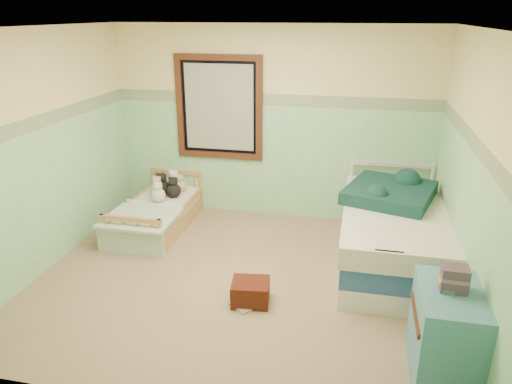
% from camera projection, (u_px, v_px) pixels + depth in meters
% --- Properties ---
extents(floor, '(4.20, 3.60, 0.02)m').
position_uv_depth(floor, '(239.00, 280.00, 5.04)').
color(floor, '#977658').
rests_on(floor, ground).
extents(ceiling, '(4.20, 3.60, 0.02)m').
position_uv_depth(ceiling, '(236.00, 26.00, 4.16)').
color(ceiling, white).
rests_on(ceiling, wall_back).
extents(wall_back, '(4.20, 0.04, 2.50)m').
position_uv_depth(wall_back, '(272.00, 125.00, 6.25)').
color(wall_back, '#DBD288').
rests_on(wall_back, floor).
extents(wall_front, '(4.20, 0.04, 2.50)m').
position_uv_depth(wall_front, '(165.00, 251.00, 2.95)').
color(wall_front, '#DBD288').
rests_on(wall_front, floor).
extents(wall_left, '(0.04, 3.60, 2.50)m').
position_uv_depth(wall_left, '(43.00, 153.00, 5.02)').
color(wall_left, '#DBD288').
rests_on(wall_left, floor).
extents(wall_right, '(0.04, 3.60, 2.50)m').
position_uv_depth(wall_right, '(471.00, 181.00, 4.18)').
color(wall_right, '#DBD288').
rests_on(wall_right, floor).
extents(wainscot_mint, '(4.20, 0.01, 1.50)m').
position_uv_depth(wainscot_mint, '(271.00, 162.00, 6.41)').
color(wainscot_mint, '#7BBC7C').
rests_on(wainscot_mint, floor).
extents(border_strip, '(4.20, 0.01, 0.15)m').
position_uv_depth(border_strip, '(272.00, 100.00, 6.12)').
color(border_strip, '#39673C').
rests_on(border_strip, wall_back).
extents(window_frame, '(1.16, 0.06, 1.36)m').
position_uv_depth(window_frame, '(219.00, 108.00, 6.28)').
color(window_frame, '#431F14').
rests_on(window_frame, wall_back).
extents(window_blinds, '(0.92, 0.01, 1.12)m').
position_uv_depth(window_blinds, '(219.00, 108.00, 6.29)').
color(window_blinds, '#B1B0A9').
rests_on(window_blinds, window_frame).
extents(toddler_bed_frame, '(0.76, 1.52, 0.20)m').
position_uv_depth(toddler_bed_frame, '(158.00, 220.00, 6.24)').
color(toddler_bed_frame, '#B77E4B').
rests_on(toddler_bed_frame, floor).
extents(toddler_mattress, '(0.70, 1.46, 0.12)m').
position_uv_depth(toddler_mattress, '(157.00, 209.00, 6.18)').
color(toddler_mattress, silver).
rests_on(toddler_mattress, toddler_bed_frame).
extents(patchwork_quilt, '(0.83, 0.76, 0.03)m').
position_uv_depth(patchwork_quilt, '(140.00, 218.00, 5.72)').
color(patchwork_quilt, '#84B5D5').
rests_on(patchwork_quilt, toddler_mattress).
extents(plush_bed_brown, '(0.19, 0.19, 0.19)m').
position_uv_depth(plush_bed_brown, '(160.00, 184.00, 6.61)').
color(plush_bed_brown, brown).
rests_on(plush_bed_brown, toddler_mattress).
extents(plush_bed_white, '(0.21, 0.21, 0.21)m').
position_uv_depth(plush_bed_white, '(174.00, 184.00, 6.57)').
color(plush_bed_white, silver).
rests_on(plush_bed_white, toddler_mattress).
extents(plush_bed_tan, '(0.19, 0.19, 0.19)m').
position_uv_depth(plush_bed_tan, '(157.00, 189.00, 6.40)').
color(plush_bed_tan, '#CCB38C').
rests_on(plush_bed_tan, toddler_mattress).
extents(plush_bed_dark, '(0.19, 0.19, 0.19)m').
position_uv_depth(plush_bed_dark, '(174.00, 190.00, 6.36)').
color(plush_bed_dark, black).
rests_on(plush_bed_dark, toddler_mattress).
extents(plush_floor_cream, '(0.23, 0.23, 0.23)m').
position_uv_depth(plush_floor_cream, '(133.00, 215.00, 6.33)').
color(plush_floor_cream, beige).
rests_on(plush_floor_cream, floor).
extents(plush_floor_tan, '(0.24, 0.24, 0.24)m').
position_uv_depth(plush_floor_tan, '(125.00, 238.00, 5.68)').
color(plush_floor_tan, '#CCB38C').
rests_on(plush_floor_tan, floor).
extents(twin_bed_frame, '(1.03, 2.07, 0.22)m').
position_uv_depth(twin_bed_frame, '(390.00, 255.00, 5.32)').
color(twin_bed_frame, silver).
rests_on(twin_bed_frame, floor).
extents(twin_boxspring, '(1.03, 2.07, 0.22)m').
position_uv_depth(twin_boxspring, '(392.00, 237.00, 5.24)').
color(twin_boxspring, navy).
rests_on(twin_boxspring, twin_bed_frame).
extents(twin_mattress, '(1.07, 2.11, 0.22)m').
position_uv_depth(twin_mattress, '(394.00, 218.00, 5.16)').
color(twin_mattress, silver).
rests_on(twin_mattress, twin_boxspring).
extents(teal_blanket, '(1.11, 1.14, 0.14)m').
position_uv_depth(teal_blanket, '(390.00, 192.00, 5.38)').
color(teal_blanket, '#0A2A28').
rests_on(teal_blanket, twin_mattress).
extents(dresser, '(0.46, 0.73, 0.73)m').
position_uv_depth(dresser, '(446.00, 334.00, 3.60)').
color(dresser, teal).
rests_on(dresser, floor).
extents(book_stack, '(0.19, 0.15, 0.19)m').
position_uv_depth(book_stack, '(454.00, 279.00, 3.46)').
color(book_stack, brown).
rests_on(book_stack, dresser).
extents(red_pillow, '(0.39, 0.35, 0.22)m').
position_uv_depth(red_pillow, '(250.00, 292.00, 4.61)').
color(red_pillow, maroon).
rests_on(red_pillow, floor).
extents(floor_book, '(0.30, 0.30, 0.02)m').
position_uv_depth(floor_book, '(243.00, 305.00, 4.58)').
color(floor_book, orange).
rests_on(floor_book, floor).
extents(extra_plush_0, '(0.18, 0.18, 0.18)m').
position_uv_depth(extra_plush_0, '(158.00, 195.00, 6.21)').
color(extra_plush_0, silver).
rests_on(extra_plush_0, toddler_mattress).
extents(extra_plush_1, '(0.16, 0.16, 0.16)m').
position_uv_depth(extra_plush_1, '(180.00, 186.00, 6.57)').
color(extra_plush_1, '#CCB38C').
rests_on(extra_plush_1, toddler_mattress).
extents(extra_plush_2, '(0.21, 0.21, 0.21)m').
position_uv_depth(extra_plush_2, '(162.00, 187.00, 6.44)').
color(extra_plush_2, black).
rests_on(extra_plush_2, toddler_mattress).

